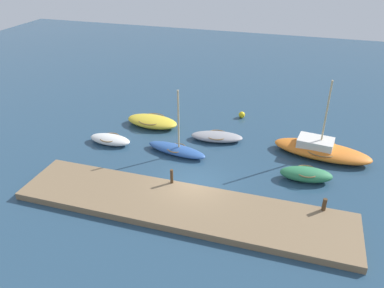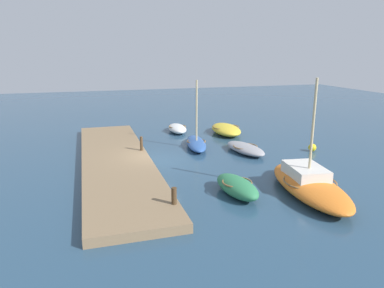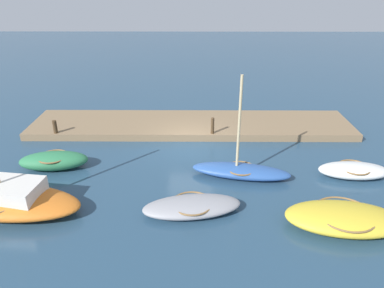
# 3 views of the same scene
# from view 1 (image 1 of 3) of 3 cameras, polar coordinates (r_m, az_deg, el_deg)

# --- Properties ---
(ground_plane) EXTENTS (84.00, 84.00, 0.00)m
(ground_plane) POSITION_cam_1_polar(r_m,az_deg,el_deg) (23.26, 0.35, -6.18)
(ground_plane) COLOR navy
(dock_platform) EXTENTS (18.75, 3.94, 0.40)m
(dock_platform) POSITION_cam_1_polar(r_m,az_deg,el_deg) (21.28, -1.58, -9.32)
(dock_platform) COLOR #846B4C
(dock_platform) RESTS_ON ground_plane
(rowboat_white) EXTENTS (3.20, 1.51, 0.63)m
(rowboat_white) POSITION_cam_1_polar(r_m,az_deg,el_deg) (28.25, -12.19, 0.68)
(rowboat_white) COLOR white
(rowboat_white) RESTS_ON ground_plane
(motorboat_yellow) EXTENTS (4.37, 2.45, 0.75)m
(motorboat_yellow) POSITION_cam_1_polar(r_m,az_deg,el_deg) (30.36, -6.00, 3.41)
(motorboat_yellow) COLOR gold
(motorboat_yellow) RESTS_ON ground_plane
(sailboat_orange) EXTENTS (6.75, 3.26, 5.44)m
(sailboat_orange) POSITION_cam_1_polar(r_m,az_deg,el_deg) (27.40, 18.76, -0.79)
(sailboat_orange) COLOR orange
(sailboat_orange) RESTS_ON ground_plane
(dinghy_green) EXTENTS (3.28, 1.67, 0.82)m
(dinghy_green) POSITION_cam_1_polar(r_m,az_deg,el_deg) (24.52, 16.73, -4.36)
(dinghy_green) COLOR #2D7A4C
(dinghy_green) RESTS_ON ground_plane
(rowboat_grey) EXTENTS (3.99, 2.11, 0.56)m
(rowboat_grey) POSITION_cam_1_polar(r_m,az_deg,el_deg) (28.13, 3.73, 1.12)
(rowboat_grey) COLOR #939399
(rowboat_grey) RESTS_ON ground_plane
(rowboat_blue) EXTENTS (4.59, 2.07, 4.70)m
(rowboat_blue) POSITION_cam_1_polar(r_m,az_deg,el_deg) (26.34, -2.34, -0.79)
(rowboat_blue) COLOR #2D569E
(rowboat_blue) RESTS_ON ground_plane
(mooring_post_west) EXTENTS (0.18, 0.18, 0.90)m
(mooring_post_west) POSITION_cam_1_polar(r_m,az_deg,el_deg) (22.54, -3.06, -4.87)
(mooring_post_west) COLOR #47331E
(mooring_post_west) RESTS_ON dock_platform
(mooring_post_mid_west) EXTENTS (0.22, 0.22, 0.72)m
(mooring_post_mid_west) POSITION_cam_1_polar(r_m,az_deg,el_deg) (21.66, 19.22, -8.56)
(mooring_post_mid_west) COLOR #47331E
(mooring_post_mid_west) RESTS_ON dock_platform
(marker_buoy) EXTENTS (0.53, 0.53, 0.53)m
(marker_buoy) POSITION_cam_1_polar(r_m,az_deg,el_deg) (31.90, 7.48, 4.37)
(marker_buoy) COLOR yellow
(marker_buoy) RESTS_ON ground_plane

